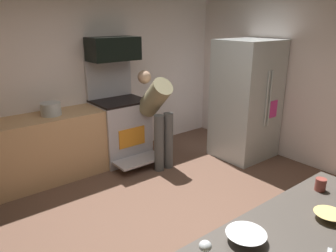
% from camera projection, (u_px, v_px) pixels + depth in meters
% --- Properties ---
extents(ground_plane, '(5.20, 4.80, 0.02)m').
position_uv_depth(ground_plane, '(183.00, 226.00, 3.53)').
color(ground_plane, brown).
extents(wall_back, '(5.20, 0.12, 2.60)m').
position_uv_depth(wall_back, '(81.00, 77.00, 4.85)').
color(wall_back, silver).
rests_on(wall_back, ground).
extents(wall_right, '(0.12, 4.80, 2.60)m').
position_uv_depth(wall_right, '(321.00, 80.00, 4.61)').
color(wall_right, silver).
rests_on(wall_right, ground).
extents(lower_cabinet_run, '(2.40, 0.60, 0.90)m').
position_uv_depth(lower_cabinet_run, '(34.00, 151.00, 4.32)').
color(lower_cabinet_run, tan).
rests_on(lower_cabinet_run, ground).
extents(oven_range, '(0.76, 0.99, 1.53)m').
position_uv_depth(oven_range, '(120.00, 128.00, 5.06)').
color(oven_range, '#B7B1B9').
rests_on(oven_range, ground).
extents(microwave, '(0.74, 0.38, 0.34)m').
position_uv_depth(microwave, '(113.00, 49.00, 4.76)').
color(microwave, black).
rests_on(microwave, oven_range).
extents(refrigerator, '(0.86, 0.80, 1.83)m').
position_uv_depth(refrigerator, '(246.00, 100.00, 5.08)').
color(refrigerator, '#B9BFBE').
rests_on(refrigerator, ground).
extents(person_cook, '(0.31, 0.67, 1.40)m').
position_uv_depth(person_cook, '(157.00, 112.00, 4.72)').
color(person_cook, '#545454').
rests_on(person_cook, ground).
extents(mixing_bowl_small, '(0.24, 0.24, 0.06)m').
position_uv_depth(mixing_bowl_small, '(246.00, 237.00, 1.89)').
color(mixing_bowl_small, white).
rests_on(mixing_bowl_small, counter_island).
extents(mixing_bowl_prep, '(0.19, 0.19, 0.05)m').
position_uv_depth(mixing_bowl_prep, '(329.00, 216.00, 2.09)').
color(mixing_bowl_prep, '#ECCA73').
rests_on(mixing_bowl_prep, counter_island).
extents(wine_glass_mid, '(0.07, 0.07, 0.16)m').
position_uv_depth(wine_glass_mid, '(205.00, 248.00, 1.66)').
color(wine_glass_mid, silver).
rests_on(wine_glass_mid, counter_island).
extents(mug_tea, '(0.08, 0.08, 0.10)m').
position_uv_depth(mug_tea, '(321.00, 185.00, 2.44)').
color(mug_tea, brown).
rests_on(mug_tea, counter_island).
extents(stock_pot, '(0.26, 0.26, 0.17)m').
position_uv_depth(stock_pot, '(51.00, 109.00, 4.32)').
color(stock_pot, '#B8BBBD').
rests_on(stock_pot, lower_cabinet_run).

